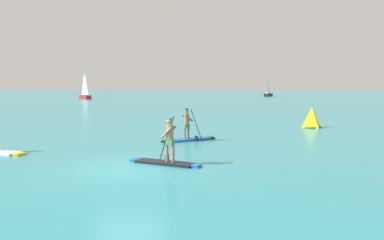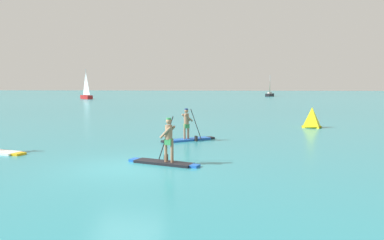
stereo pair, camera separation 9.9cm
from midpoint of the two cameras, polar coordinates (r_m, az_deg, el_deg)
name	(u,v)px [view 1 (the left image)]	position (r m, az deg, el deg)	size (l,w,h in m)	color
ground	(128,168)	(13.05, -10.26, -7.40)	(440.00, 440.00, 0.00)	teal
paddleboarder_mid_center	(166,153)	(13.37, -4.28, -5.18)	(2.81, 1.26, 1.79)	black
paddleboarder_far_right	(188,133)	(19.05, -0.73, -2.13)	(2.67, 2.17, 1.74)	blue
race_marker_buoy	(311,118)	(26.43, 18.20, 0.26)	(1.53, 1.53, 1.42)	yellow
sailboat_left_horizon	(85,95)	(84.15, -16.55, 3.85)	(4.09, 4.17, 6.65)	#A51E1E
sailboat_right_horizon	(268,93)	(103.85, 11.91, 4.11)	(2.80, 4.91, 5.91)	black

